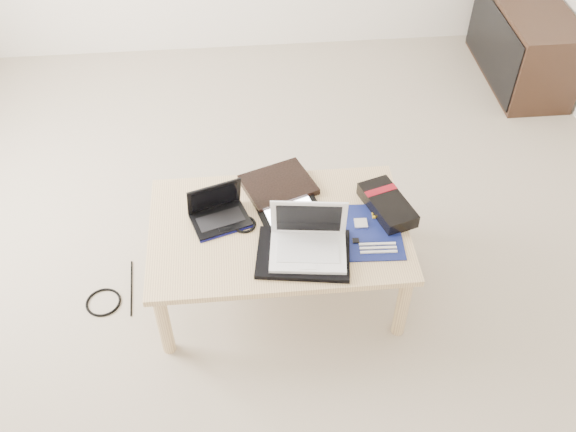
{
  "coord_description": "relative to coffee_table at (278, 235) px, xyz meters",
  "views": [
    {
      "loc": [
        -0.06,
        -2.05,
        2.37
      ],
      "look_at": [
        0.12,
        -0.17,
        0.46
      ],
      "focal_mm": 40.0,
      "sensor_mm": 36.0,
      "label": 1
    }
  ],
  "objects": [
    {
      "name": "ground",
      "position": [
        -0.08,
        0.17,
        -0.35
      ],
      "size": [
        4.0,
        4.0,
        0.0
      ],
      "primitive_type": "plane",
      "color": "#B3A691",
      "rests_on": "ground"
    },
    {
      "name": "coffee_table",
      "position": [
        0.0,
        0.0,
        0.0
      ],
      "size": [
        1.1,
        0.7,
        0.4
      ],
      "color": "#E4C689",
      "rests_on": "ground"
    },
    {
      "name": "media_cabinet",
      "position": [
        1.69,
        1.62,
        -0.1
      ],
      "size": [
        0.41,
        0.9,
        0.5
      ],
      "color": "#3C2518",
      "rests_on": "ground"
    },
    {
      "name": "book",
      "position": [
        0.02,
        0.25,
        0.06
      ],
      "size": [
        0.37,
        0.34,
        0.03
      ],
      "color": "black",
      "rests_on": "coffee_table"
    },
    {
      "name": "netbook",
      "position": [
        -0.25,
        0.07,
        0.08
      ],
      "size": [
        0.28,
        0.24,
        0.17
      ],
      "color": "black",
      "rests_on": "coffee_table"
    },
    {
      "name": "tablet",
      "position": [
        0.06,
        0.09,
        0.06
      ],
      "size": [
        0.31,
        0.26,
        0.01
      ],
      "color": "black",
      "rests_on": "coffee_table"
    },
    {
      "name": "remote",
      "position": [
        0.12,
        -0.01,
        0.06
      ],
      "size": [
        0.12,
        0.25,
        0.02
      ],
      "color": "silver",
      "rests_on": "coffee_table"
    },
    {
      "name": "neoprene_sleeve",
      "position": [
        0.09,
        -0.17,
        0.06
      ],
      "size": [
        0.41,
        0.33,
        0.02
      ],
      "primitive_type": "cube",
      "rotation": [
        0.0,
        0.0,
        -0.15
      ],
      "color": "black",
      "rests_on": "coffee_table"
    },
    {
      "name": "white_laptop",
      "position": [
        0.11,
        -0.15,
        0.11
      ],
      "size": [
        0.33,
        0.25,
        0.22
      ],
      "color": "white",
      "rests_on": "neoprene_sleeve"
    },
    {
      "name": "motherboard",
      "position": [
        0.38,
        -0.07,
        0.05
      ],
      "size": [
        0.28,
        0.34,
        0.02
      ],
      "color": "#0B1A4A",
      "rests_on": "coffee_table"
    },
    {
      "name": "gpu_box",
      "position": [
        0.48,
        0.06,
        0.08
      ],
      "size": [
        0.23,
        0.32,
        0.06
      ],
      "color": "black",
      "rests_on": "coffee_table"
    },
    {
      "name": "cable_coil",
      "position": [
        -0.14,
        0.02,
        0.05
      ],
      "size": [
        0.12,
        0.12,
        0.01
      ],
      "primitive_type": "torus",
      "rotation": [
        0.0,
        0.0,
        0.26
      ],
      "color": "black",
      "rests_on": "coffee_table"
    },
    {
      "name": "floor_cable_coil",
      "position": [
        -0.81,
        -0.03,
        -0.35
      ],
      "size": [
        0.21,
        0.21,
        0.01
      ],
      "primitive_type": "torus",
      "rotation": [
        0.0,
        0.0,
        -0.37
      ],
      "color": "black",
      "rests_on": "ground"
    },
    {
      "name": "floor_cable_trail",
      "position": [
        -0.69,
        0.05,
        -0.35
      ],
      "size": [
        0.03,
        0.33,
        0.01
      ],
      "primitive_type": "cylinder",
      "rotation": [
        1.57,
        0.0,
        0.07
      ],
      "color": "black",
      "rests_on": "ground"
    }
  ]
}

